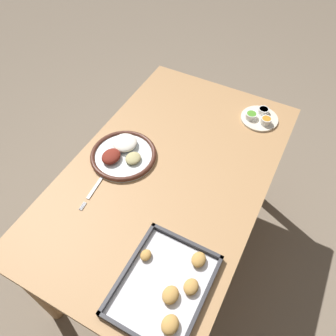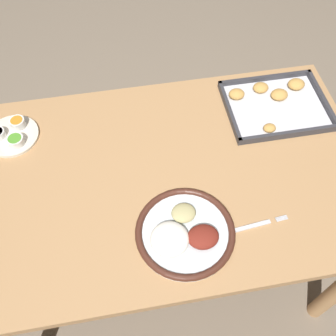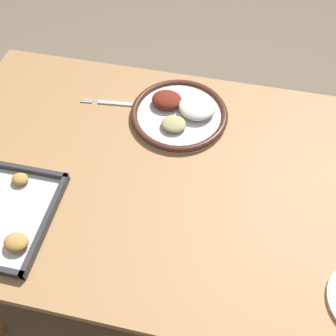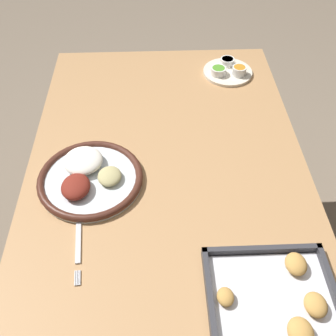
# 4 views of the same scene
# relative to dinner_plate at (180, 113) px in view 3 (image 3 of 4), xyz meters

# --- Properties ---
(ground_plane) EXTENTS (8.00, 8.00, 0.00)m
(ground_plane) POSITION_rel_dinner_plate_xyz_m (-0.01, 0.21, -0.73)
(ground_plane) COLOR #7A6B59
(dining_table) EXTENTS (1.26, 0.77, 0.72)m
(dining_table) POSITION_rel_dinner_plate_xyz_m (-0.01, 0.21, -0.12)
(dining_table) COLOR #AD7F51
(dining_table) RESTS_ON ground_plane
(dinner_plate) EXTENTS (0.28, 0.28, 0.05)m
(dinner_plate) POSITION_rel_dinner_plate_xyz_m (0.00, 0.00, 0.00)
(dinner_plate) COLOR silver
(dinner_plate) RESTS_ON dining_table
(fork) EXTENTS (0.20, 0.03, 0.00)m
(fork) POSITION_rel_dinner_plate_xyz_m (0.19, -0.01, -0.01)
(fork) COLOR silver
(fork) RESTS_ON dining_table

